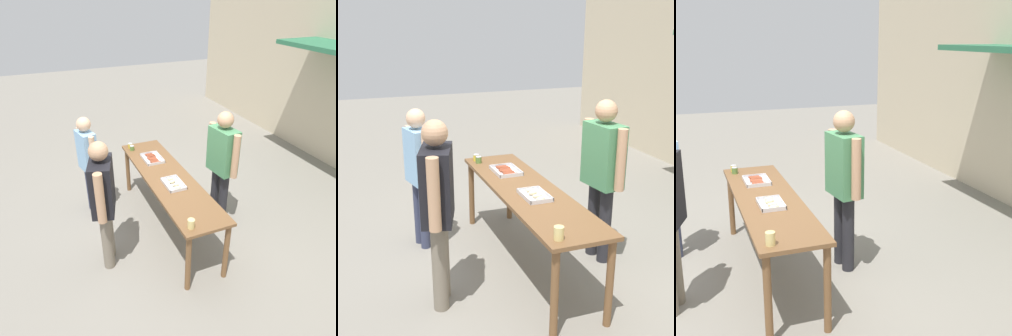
# 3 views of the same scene
# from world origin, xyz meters

# --- Properties ---
(ground_plane) EXTENTS (24.00, 24.00, 0.00)m
(ground_plane) POSITION_xyz_m (0.00, 0.00, 0.00)
(ground_plane) COLOR gray
(serving_table) EXTENTS (2.61, 0.66, 0.89)m
(serving_table) POSITION_xyz_m (0.00, 0.00, 0.78)
(serving_table) COLOR brown
(serving_table) RESTS_ON ground
(food_tray_sausages) EXTENTS (0.40, 0.29, 0.04)m
(food_tray_sausages) POSITION_xyz_m (-0.61, -0.01, 0.90)
(food_tray_sausages) COLOR silver
(food_tray_sausages) RESTS_ON serving_table
(food_tray_buns) EXTENTS (0.38, 0.25, 0.06)m
(food_tray_buns) POSITION_xyz_m (0.23, -0.01, 0.91)
(food_tray_buns) COLOR silver
(food_tray_buns) RESTS_ON serving_table
(condiment_jar_mustard) EXTENTS (0.07, 0.07, 0.08)m
(condiment_jar_mustard) POSITION_xyz_m (-1.17, -0.21, 0.93)
(condiment_jar_mustard) COLOR gold
(condiment_jar_mustard) RESTS_ON serving_table
(condiment_jar_ketchup) EXTENTS (0.07, 0.07, 0.08)m
(condiment_jar_ketchup) POSITION_xyz_m (-1.07, -0.21, 0.93)
(condiment_jar_ketchup) COLOR #567A38
(condiment_jar_ketchup) RESTS_ON serving_table
(beer_cup) EXTENTS (0.08, 0.08, 0.12)m
(beer_cup) POSITION_xyz_m (1.17, -0.21, 0.94)
(beer_cup) COLOR #DBC67A
(beer_cup) RESTS_ON serving_table
(person_server_behind_table) EXTENTS (0.66, 0.31, 1.81)m
(person_server_behind_table) POSITION_xyz_m (0.12, 0.83, 1.07)
(person_server_behind_table) COLOR #232328
(person_server_behind_table) RESTS_ON ground
(person_customer_holding_hotdog) EXTENTS (0.52, 0.28, 1.66)m
(person_customer_holding_hotdog) POSITION_xyz_m (-0.86, -0.99, 1.00)
(person_customer_holding_hotdog) COLOR #333851
(person_customer_holding_hotdog) RESTS_ON ground
(person_customer_with_cup) EXTENTS (0.67, 0.39, 1.79)m
(person_customer_with_cup) POSITION_xyz_m (0.38, -1.03, 1.06)
(person_customer_with_cup) COLOR #756B5B
(person_customer_with_cup) RESTS_ON ground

